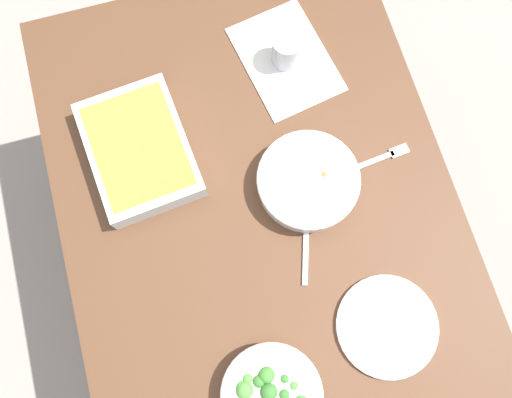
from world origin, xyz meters
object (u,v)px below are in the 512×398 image
object	(u,v)px
broccoli_bowl	(271,394)
spoon_by_broccoli	(255,380)
stew_bowl	(308,183)
spoon_by_stew	(306,235)
drink_cup	(286,51)
side_plate	(387,326)
baking_dish	(139,150)
fork_on_table	(379,159)

from	to	relation	value
broccoli_bowl	spoon_by_broccoli	distance (m)	0.05
stew_bowl	spoon_by_stew	world-z (taller)	stew_bowl
stew_bowl	spoon_by_stew	size ratio (longest dim) A/B	1.35
drink_cup	spoon_by_stew	size ratio (longest dim) A/B	0.49
side_plate	spoon_by_broccoli	bearing A→B (deg)	95.35
broccoli_bowl	spoon_by_stew	distance (m)	0.35
baking_dish	drink_cup	world-z (taller)	drink_cup
baking_dish	spoon_by_broccoli	size ratio (longest dim) A/B	2.12
fork_on_table	broccoli_bowl	bearing A→B (deg)	137.74
stew_bowl	side_plate	size ratio (longest dim) A/B	1.06
baking_dish	drink_cup	size ratio (longest dim) A/B	3.77
stew_bowl	baking_dish	world-z (taller)	same
side_plate	fork_on_table	size ratio (longest dim) A/B	1.24
stew_bowl	broccoli_bowl	distance (m)	0.46
baking_dish	spoon_by_broccoli	world-z (taller)	baking_dish
drink_cup	spoon_by_stew	world-z (taller)	drink_cup
side_plate	drink_cup	bearing A→B (deg)	2.39
drink_cup	side_plate	bearing A→B (deg)	-177.61
spoon_by_stew	broccoli_bowl	bearing A→B (deg)	150.53
baking_dish	drink_cup	xyz separation A→B (m)	(0.15, -0.39, 0.00)
spoon_by_stew	drink_cup	bearing A→B (deg)	-10.55
spoon_by_broccoli	fork_on_table	world-z (taller)	spoon_by_broccoli
stew_bowl	baking_dish	distance (m)	0.39
baking_dish	fork_on_table	xyz separation A→B (m)	(-0.16, -0.53, -0.03)
broccoli_bowl	spoon_by_stew	bearing A→B (deg)	-29.47
drink_cup	side_plate	distance (m)	0.67
spoon_by_stew	stew_bowl	bearing A→B (deg)	-18.51
broccoli_bowl	fork_on_table	world-z (taller)	broccoli_bowl
drink_cup	fork_on_table	distance (m)	0.34
stew_bowl	drink_cup	size ratio (longest dim) A/B	2.74
spoon_by_broccoli	fork_on_table	size ratio (longest dim) A/B	0.85
spoon_by_broccoli	fork_on_table	xyz separation A→B (m)	(0.39, -0.41, -0.00)
broccoli_bowl	side_plate	distance (m)	0.29
spoon_by_broccoli	fork_on_table	distance (m)	0.57
stew_bowl	drink_cup	distance (m)	0.33
drink_cup	spoon_by_broccoli	distance (m)	0.75
spoon_by_stew	spoon_by_broccoli	distance (m)	0.33
drink_cup	spoon_by_stew	bearing A→B (deg)	169.45
drink_cup	spoon_by_broccoli	xyz separation A→B (m)	(-0.70, 0.28, -0.03)
broccoli_bowl	fork_on_table	bearing A→B (deg)	-42.26
baking_dish	fork_on_table	bearing A→B (deg)	-106.92
baking_dish	fork_on_table	size ratio (longest dim) A/B	1.80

